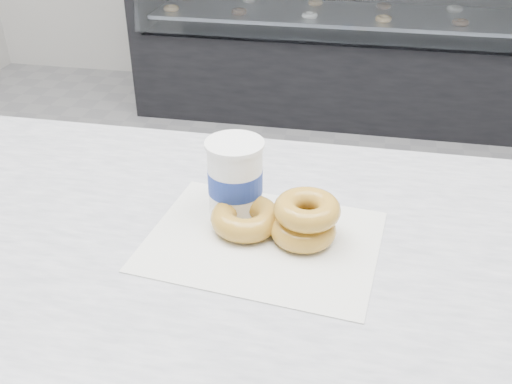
# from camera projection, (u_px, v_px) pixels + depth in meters

# --- Properties ---
(ground) EXTENTS (5.00, 5.00, 0.00)m
(ground) POSITION_uv_depth(u_px,v_px,m) (294.00, 367.00, 1.80)
(ground) COLOR gray
(ground) RESTS_ON ground
(display_case) EXTENTS (2.40, 0.74, 1.25)m
(display_case) POSITION_uv_depth(u_px,v_px,m) (346.00, 29.00, 3.32)
(display_case) COLOR black
(display_case) RESTS_ON ground
(wax_paper) EXTENTS (0.37, 0.30, 0.00)m
(wax_paper) POSITION_uv_depth(u_px,v_px,m) (263.00, 241.00, 0.85)
(wax_paper) COLOR silver
(wax_paper) RESTS_ON counter
(donut_single) EXTENTS (0.12, 0.12, 0.04)m
(donut_single) POSITION_uv_depth(u_px,v_px,m) (246.00, 218.00, 0.87)
(donut_single) COLOR gold
(donut_single) RESTS_ON wax_paper
(donut_stack) EXTENTS (0.14, 0.14, 0.07)m
(donut_stack) POSITION_uv_depth(u_px,v_px,m) (305.00, 219.00, 0.84)
(donut_stack) COLOR gold
(donut_stack) RESTS_ON wax_paper
(coffee_cup) EXTENTS (0.11, 0.11, 0.12)m
(coffee_cup) POSITION_uv_depth(u_px,v_px,m) (235.00, 177.00, 0.89)
(coffee_cup) COLOR white
(coffee_cup) RESTS_ON counter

